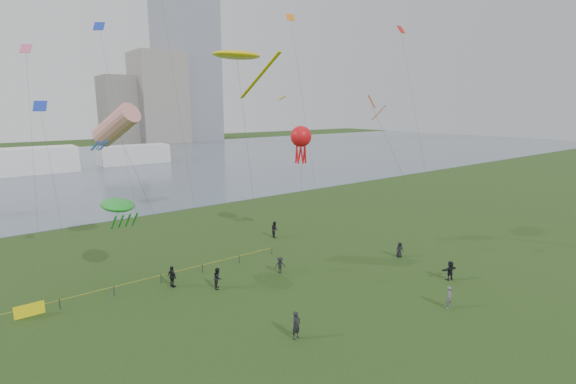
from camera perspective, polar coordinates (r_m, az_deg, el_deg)
ground_plane at (r=32.32m, az=11.34°, el=-16.96°), size 400.00×400.00×0.00m
lake at (r=121.33m, az=-26.83°, el=3.08°), size 400.00×120.00×0.08m
tower at (r=209.16m, az=-14.12°, el=23.58°), size 24.00×24.00×120.00m
building_mid at (r=192.72m, az=-17.24°, el=12.16°), size 20.00×20.00×38.00m
building_low at (r=193.98m, az=-21.71°, el=10.38°), size 16.00×18.00×28.00m
pavilion_left at (r=114.47m, az=-32.38°, el=3.59°), size 22.00×8.00×6.00m
pavilion_right at (r=122.42m, az=-20.32°, el=4.84°), size 18.00×7.00×5.00m
fence at (r=37.78m, az=-25.90°, el=-12.66°), size 24.07×0.07×1.05m
kite_flyer at (r=35.45m, az=21.19°, el=-13.28°), size 0.73×0.57×1.77m
spectator_a at (r=36.96m, az=-9.56°, el=-11.52°), size 1.09×1.13×1.84m
spectator_b at (r=39.58m, az=-1.09°, el=-9.98°), size 1.15×0.90×1.57m
spectator_c at (r=37.98m, az=-15.55°, el=-11.09°), size 0.71×1.20×1.92m
spectator_d at (r=45.09m, az=15.01°, el=-7.62°), size 0.93×0.82×1.60m
spectator_e at (r=40.80m, az=21.28°, el=-9.97°), size 1.71×0.86×1.77m
spectator_f at (r=29.30m, az=1.14°, el=-17.75°), size 0.77×0.57×1.94m
spectator_g at (r=49.93m, az=-1.83°, el=-5.13°), size 0.99×1.13×1.96m
kite_stingray at (r=46.06m, az=-6.96°, el=18.03°), size 6.87×12.31×21.06m
kite_windsock at (r=39.92m, az=-22.44°, el=8.43°), size 5.49×8.44×15.72m
kite_creature at (r=37.08m, az=-22.28°, el=-1.68°), size 2.98×4.73×7.84m
kite_octopus at (r=45.02m, az=1.78°, el=7.52°), size 5.13×6.36×13.35m
kite_delta at (r=39.12m, az=11.97°, el=10.72°), size 1.43×11.04×16.39m
small_kites at (r=42.23m, az=-14.11°, el=20.80°), size 32.56×15.05×13.71m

